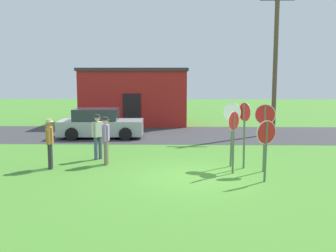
% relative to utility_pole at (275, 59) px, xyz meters
% --- Properties ---
extents(ground_plane, '(80.00, 80.00, 0.00)m').
position_rel_utility_pole_xyz_m(ground_plane, '(-4.79, -9.28, -4.07)').
color(ground_plane, '#47842D').
extents(street_asphalt, '(60.00, 6.40, 0.01)m').
position_rel_utility_pole_xyz_m(street_asphalt, '(-4.79, -0.25, -4.07)').
color(street_asphalt, '#38383A').
rests_on(street_asphalt, ground).
extents(building_background, '(6.95, 4.97, 3.67)m').
position_rel_utility_pole_xyz_m(building_background, '(-8.06, 4.87, -2.23)').
color(building_background, '#B2231E').
rests_on(building_background, ground).
extents(utility_pole, '(1.80, 0.24, 7.79)m').
position_rel_utility_pole_xyz_m(utility_pole, '(0.00, 0.00, 0.00)').
color(utility_pole, brown).
rests_on(utility_pole, ground).
extents(parked_car_on_street, '(4.37, 2.16, 1.51)m').
position_rel_utility_pole_xyz_m(parked_car_on_street, '(-9.27, -1.40, -3.38)').
color(parked_car_on_street, '#A5A8AD').
rests_on(parked_car_on_street, ground).
extents(stop_sign_leaning_left, '(0.33, 0.61, 2.31)m').
position_rel_utility_pole_xyz_m(stop_sign_leaning_left, '(-2.93, -7.96, -2.52)').
color(stop_sign_leaning_left, '#51664C').
rests_on(stop_sign_leaning_left, ground).
extents(stop_sign_tallest, '(0.66, 0.38, 1.89)m').
position_rel_utility_pole_xyz_m(stop_sign_tallest, '(-2.56, -9.71, -2.80)').
color(stop_sign_tallest, '#51664C').
rests_on(stop_sign_tallest, ground).
extents(stop_sign_center_cluster, '(0.58, 0.42, 2.28)m').
position_rel_utility_pole_xyz_m(stop_sign_center_cluster, '(-3.32, -7.67, -2.54)').
color(stop_sign_center_cluster, '#51664C').
rests_on(stop_sign_center_cluster, ground).
extents(stop_sign_leaning_right, '(0.69, 0.09, 2.28)m').
position_rel_utility_pole_xyz_m(stop_sign_leaning_right, '(-2.33, -8.42, -2.53)').
color(stop_sign_leaning_right, '#51664C').
rests_on(stop_sign_leaning_right, ground).
extents(stop_sign_nearest, '(0.42, 0.51, 2.07)m').
position_rel_utility_pole_xyz_m(stop_sign_nearest, '(-3.40, -8.70, -2.68)').
color(stop_sign_nearest, '#51664C').
rests_on(stop_sign_nearest, ground).
extents(person_holding_notes, '(0.31, 0.56, 1.74)m').
position_rel_utility_pole_xyz_m(person_holding_notes, '(-9.65, -8.19, -3.09)').
color(person_holding_notes, '#2D2D33').
rests_on(person_holding_notes, ground).
extents(person_near_signs, '(0.32, 0.57, 1.74)m').
position_rel_utility_pole_xyz_m(person_near_signs, '(-7.83, -7.52, -3.09)').
color(person_near_signs, '#7A6B56').
rests_on(person_near_signs, ground).
extents(person_in_teal, '(0.40, 0.46, 1.74)m').
position_rel_utility_pole_xyz_m(person_in_teal, '(-8.30, -6.65, -3.09)').
color(person_in_teal, '#4C5670').
rests_on(person_in_teal, ground).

